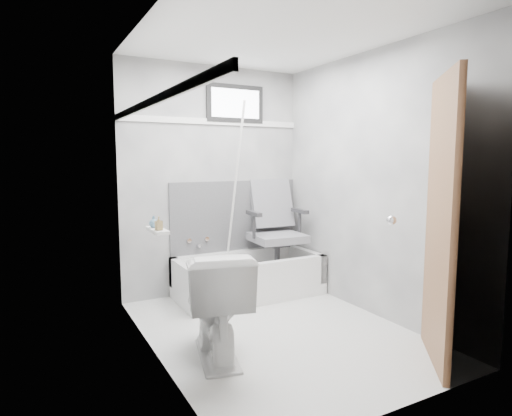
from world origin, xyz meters
TOP-DOWN VIEW (x-y plane):
  - floor at (0.00, 0.00)m, footprint 2.60×2.60m
  - ceiling at (0.00, 0.00)m, footprint 2.60×2.60m
  - wall_back at (0.00, 1.30)m, footprint 2.00×0.02m
  - wall_front at (0.00, -1.30)m, footprint 2.00×0.02m
  - wall_left at (-1.00, 0.00)m, footprint 0.02×2.60m
  - wall_right at (1.00, 0.00)m, footprint 0.02×2.60m
  - bathtub at (0.23, 0.93)m, footprint 1.50×0.70m
  - office_chair at (0.60, 0.96)m, footprint 0.68×0.68m
  - toilet at (-0.62, -0.18)m, footprint 0.63×0.89m
  - door at (0.98, -1.28)m, footprint 0.78×0.78m
  - window at (0.25, 1.29)m, footprint 0.66×0.04m
  - backerboard at (0.25, 1.29)m, footprint 1.50×0.02m
  - trim_back at (0.00, 1.29)m, footprint 2.00×0.02m
  - trim_left at (-0.99, 0.00)m, footprint 0.02×2.60m
  - pole at (0.13, 1.06)m, footprint 0.02×0.52m
  - shelf at (-0.93, 0.18)m, footprint 0.10×0.32m
  - soap_bottle_a at (-0.94, 0.10)m, footprint 0.05×0.05m
  - soap_bottle_b at (-0.94, 0.24)m, footprint 0.09×0.09m
  - faucet at (-0.20, 1.27)m, footprint 0.26×0.10m

SIDE VIEW (x-z plane):
  - floor at x=0.00m, z-range 0.00..0.00m
  - bathtub at x=0.23m, z-range 0.00..0.42m
  - toilet at x=-0.62m, z-range 0.00..0.79m
  - faucet at x=-0.20m, z-range 0.47..0.63m
  - office_chair at x=0.60m, z-range 0.12..1.21m
  - backerboard at x=0.25m, z-range 0.41..1.19m
  - shelf at x=-0.93m, z-range 0.89..0.91m
  - soap_bottle_b at x=-0.94m, z-range 0.92..1.00m
  - soap_bottle_a at x=-0.94m, z-range 0.91..1.02m
  - door at x=0.98m, z-range 0.00..2.00m
  - pole at x=0.13m, z-range 0.10..2.00m
  - wall_back at x=0.00m, z-range 0.00..2.40m
  - wall_front at x=0.00m, z-range 0.00..2.40m
  - wall_left at x=-1.00m, z-range 0.00..2.40m
  - wall_right at x=1.00m, z-range 0.00..2.40m
  - trim_back at x=0.00m, z-range 1.79..1.85m
  - trim_left at x=-0.99m, z-range 1.79..1.85m
  - window at x=0.25m, z-range 1.82..2.22m
  - ceiling at x=0.00m, z-range 2.40..2.40m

